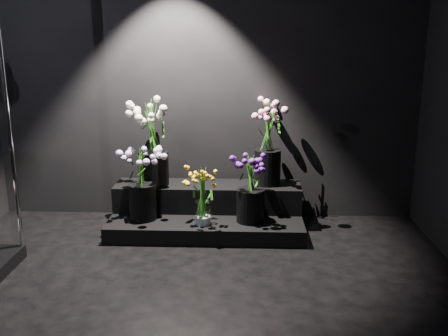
{
  "coord_description": "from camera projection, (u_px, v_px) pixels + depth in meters",
  "views": [
    {
      "loc": [
        0.37,
        -2.68,
        1.7
      ],
      "look_at": [
        0.21,
        1.2,
        0.69
      ],
      "focal_mm": 40.0,
      "sensor_mm": 36.0,
      "label": 1
    }
  ],
  "objects": [
    {
      "name": "floor",
      "position": [
        181.0,
        326.0,
        3.03
      ],
      "size": [
        4.0,
        4.0,
        0.0
      ],
      "primitive_type": "plane",
      "color": "black",
      "rests_on": "ground"
    },
    {
      "name": "wall_back",
      "position": [
        205.0,
        71.0,
        4.61
      ],
      "size": [
        4.0,
        0.0,
        4.0
      ],
      "primitive_type": "plane",
      "rotation": [
        1.57,
        0.0,
        0.0
      ],
      "color": "black",
      "rests_on": "floor"
    },
    {
      "name": "display_riser",
      "position": [
        207.0,
        210.0,
        4.59
      ],
      "size": [
        1.72,
        0.76,
        0.38
      ],
      "color": "black",
      "rests_on": "floor"
    },
    {
      "name": "bouquet_orange_bells",
      "position": [
        203.0,
        197.0,
        4.24
      ],
      "size": [
        0.26,
        0.26,
        0.49
      ],
      "rotation": [
        0.0,
        0.0,
        -0.03
      ],
      "color": "white",
      "rests_on": "display_riser"
    },
    {
      "name": "bouquet_lilac",
      "position": [
        142.0,
        177.0,
        4.33
      ],
      "size": [
        0.42,
        0.42,
        0.66
      ],
      "rotation": [
        0.0,
        0.0,
        0.13
      ],
      "color": "black",
      "rests_on": "display_riser"
    },
    {
      "name": "bouquet_purple",
      "position": [
        251.0,
        185.0,
        4.29
      ],
      "size": [
        0.35,
        0.35,
        0.59
      ],
      "rotation": [
        0.0,
        0.0,
        0.08
      ],
      "color": "black",
      "rests_on": "display_riser"
    },
    {
      "name": "bouquet_cream_roses",
      "position": [
        153.0,
        140.0,
        4.52
      ],
      "size": [
        0.42,
        0.42,
        0.77
      ],
      "rotation": [
        0.0,
        0.0,
        -0.2
      ],
      "color": "black",
      "rests_on": "display_riser"
    },
    {
      "name": "bouquet_pink_roses",
      "position": [
        268.0,
        138.0,
        4.53
      ],
      "size": [
        0.37,
        0.37,
        0.77
      ],
      "rotation": [
        0.0,
        0.0,
        -0.01
      ],
      "color": "black",
      "rests_on": "display_riser"
    }
  ]
}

